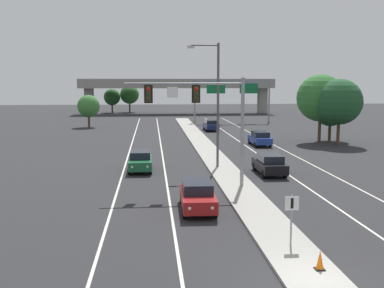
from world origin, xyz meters
name	(u,v)px	position (x,y,z in m)	size (l,w,h in m)	color
ground_plane	(315,282)	(0.00, 0.00, 0.00)	(260.00, 260.00, 0.00)	#28282B
median_island	(230,177)	(0.00, 18.00, 0.07)	(2.40, 110.00, 0.15)	#9E9B93
lane_stripe_oncoming_center	(164,163)	(-4.70, 25.00, 0.00)	(0.14, 100.00, 0.01)	silver
lane_stripe_receding_center	(269,161)	(4.70, 25.00, 0.00)	(0.14, 100.00, 0.01)	silver
edge_stripe_left	(126,163)	(-8.00, 25.00, 0.00)	(0.14, 100.00, 0.01)	silver
edge_stripe_right	(304,161)	(8.00, 25.00, 0.00)	(0.14, 100.00, 0.01)	silver
overhead_signal_mast	(205,108)	(-2.23, 14.99, 5.36)	(7.86, 0.44, 7.20)	gray
median_sign_post	(292,213)	(0.15, 3.37, 1.59)	(0.60, 0.10, 2.20)	gray
street_lamp_median	(215,98)	(-0.57, 22.04, 5.79)	(2.58, 0.28, 10.00)	#4C4C51
car_oncoming_red	(198,196)	(-3.22, 9.70, 0.82)	(1.90, 4.50, 1.58)	maroon
car_oncoming_green	(140,161)	(-6.64, 21.54, 0.82)	(1.82, 4.47, 1.58)	#195633
car_receding_black	(270,164)	(3.28, 19.18, 0.82)	(1.85, 4.48, 1.58)	black
car_receding_blue	(260,138)	(6.30, 35.20, 0.82)	(1.86, 4.49, 1.58)	navy
car_receding_navy	(211,125)	(2.87, 51.27, 0.82)	(1.91, 4.50, 1.58)	#141E4C
traffic_cone_median_nose	(320,260)	(0.46, 0.75, 0.51)	(0.36, 0.36, 0.74)	black
highway_sign_gantry	(232,87)	(8.20, 64.17, 6.16)	(13.28, 0.42, 7.50)	gray
overpass_bridge	(177,87)	(0.00, 87.59, 5.78)	(42.40, 6.40, 7.65)	gray
tree_far_right_a	(330,110)	(15.68, 38.73, 3.71)	(3.93, 3.93, 5.68)	#4C3823
tree_far_right_b	(339,102)	(15.20, 35.02, 4.84)	(5.12, 5.12, 7.41)	#4C3823
tree_far_left_b	(130,95)	(-10.70, 93.51, 4.10)	(4.34, 4.34, 6.28)	#4C3823
tree_far_left_a	(112,97)	(-14.65, 92.49, 3.53)	(3.74, 3.74, 5.42)	#4C3823
tree_far_left_c	(89,106)	(-15.45, 58.19, 3.27)	(3.47, 3.47, 5.02)	#4C3823
tree_far_right_c	(321,98)	(13.83, 37.20, 5.19)	(5.49, 5.49, 7.95)	#4C3823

